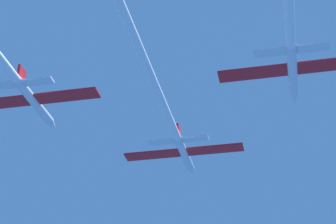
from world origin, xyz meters
TOP-DOWN VIEW (x-y plane):
  - jet_lead at (0.40, -15.48)m, footprint 21.17×61.36m

SIDE VIEW (x-z plane):
  - jet_lead at x=0.40m, z-range -2.66..0.84m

